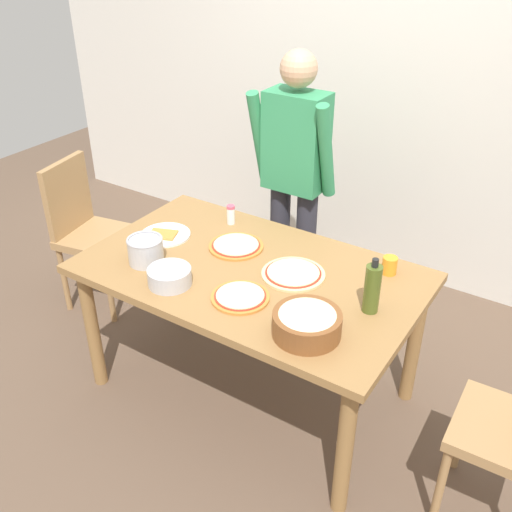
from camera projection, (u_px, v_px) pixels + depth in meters
ground at (251, 388)px, 3.18m from camera, size 8.00×8.00×0.00m
wall_back at (391, 81)px, 3.66m from camera, size 5.60×0.10×2.60m
dining_table at (250, 285)px, 2.84m from camera, size 1.60×0.96×0.76m
person_cook at (295, 173)px, 3.34m from camera, size 0.49×0.25×1.62m
chair_wooden_left at (86, 226)px, 3.63m from camera, size 0.47×0.47×0.95m
pizza_raw_on_board at (293, 274)px, 2.74m from camera, size 0.30×0.30×0.02m
pizza_cooked_on_tray at (240, 297)px, 2.58m from camera, size 0.26×0.26×0.02m
pizza_second_cooked at (236, 246)px, 2.97m from camera, size 0.28×0.28×0.02m
plate_with_slice at (165, 235)px, 3.07m from camera, size 0.26×0.26×0.02m
popcorn_bowl at (307, 322)px, 2.34m from camera, size 0.28×0.28×0.11m
mixing_bowl_steel at (170, 276)px, 2.67m from camera, size 0.20×0.20×0.08m
olive_oil_bottle at (372, 288)px, 2.45m from camera, size 0.07×0.07×0.26m
steel_pot at (146, 250)px, 2.82m from camera, size 0.17×0.17×0.13m
cup_orange at (390, 265)px, 2.74m from camera, size 0.07×0.07×0.08m
salt_shaker at (231, 215)px, 3.17m from camera, size 0.04×0.04×0.11m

